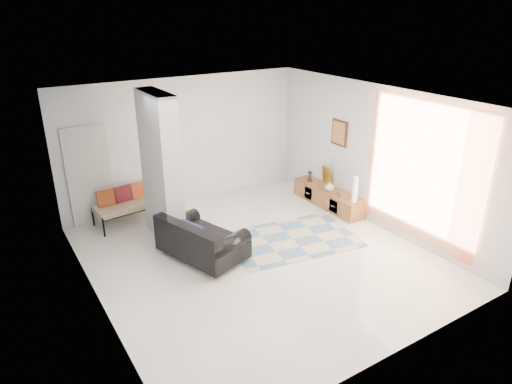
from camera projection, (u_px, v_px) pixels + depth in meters
floor at (258, 257)px, 8.16m from camera, size 6.00×6.00×0.00m
ceiling at (259, 100)px, 7.09m from camera, size 6.00×6.00×0.00m
wall_back at (185, 142)px, 9.97m from camera, size 6.00×0.00×6.00m
wall_front at (398, 263)px, 5.28m from camera, size 6.00×0.00×6.00m
wall_left at (90, 223)px, 6.27m from camera, size 0.00×6.00×6.00m
wall_right at (376, 157)px, 8.99m from camera, size 0.00×6.00×6.00m
partition_column at (161, 169)px, 8.33m from camera, size 0.35×1.20×2.80m
hallway_door at (89, 176)px, 9.05m from camera, size 0.85×0.06×2.04m
curtain at (421, 172)px, 8.03m from camera, size 0.00×2.55×2.55m
wall_art at (339, 133)px, 9.70m from camera, size 0.04×0.45×0.55m
media_console at (328, 197)px, 10.15m from camera, size 0.45×1.93×0.80m
loveseat at (200, 241)px, 7.96m from camera, size 1.32×1.74×0.76m
daybed at (131, 202)px, 9.34m from camera, size 1.57×0.77×0.77m
area_rug at (292, 239)px, 8.76m from camera, size 2.63×1.97×0.01m
cylinder_lamp at (355, 189)px, 9.32m from camera, size 0.10×0.10×0.55m
bronze_figurine at (310, 176)px, 10.49m from camera, size 0.13×0.13×0.25m
vase at (330, 186)px, 9.95m from camera, size 0.22×0.22×0.21m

